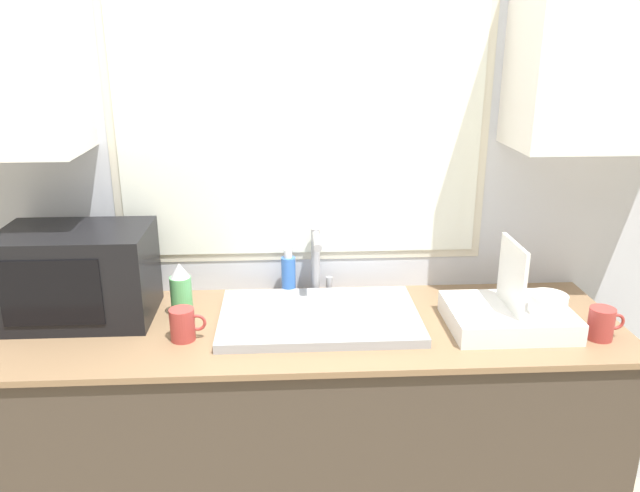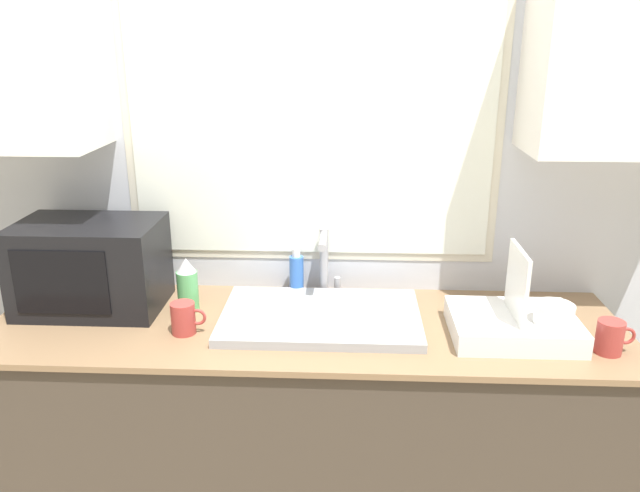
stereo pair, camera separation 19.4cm
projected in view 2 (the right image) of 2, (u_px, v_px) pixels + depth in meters
name	position (u px, v px, depth m)	size (l,w,h in m)	color
countertop	(307.00, 442.00, 2.22)	(2.09, 0.64, 0.94)	#42382D
wall_back	(311.00, 166.00, 2.20)	(6.00, 0.38, 2.60)	silver
sink_basin	(321.00, 317.00, 2.08)	(0.66, 0.43, 0.03)	#9EA0A5
faucet	(325.00, 257.00, 2.24)	(0.08, 0.19, 0.25)	#99999E
microwave	(91.00, 266.00, 2.14)	(0.48, 0.32, 0.31)	black
dish_rack	(517.00, 322.00, 1.96)	(0.39, 0.30, 0.29)	white
spray_bottle	(187.00, 285.00, 2.14)	(0.07, 0.07, 0.19)	#59B266
soap_bottle	(297.00, 274.00, 2.28)	(0.05, 0.05, 0.18)	blue
mug_near_sink	(184.00, 318.00, 1.98)	(0.11, 0.08, 0.10)	#A53833
mug_by_rack	(610.00, 337.00, 1.86)	(0.12, 0.08, 0.10)	#A53833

